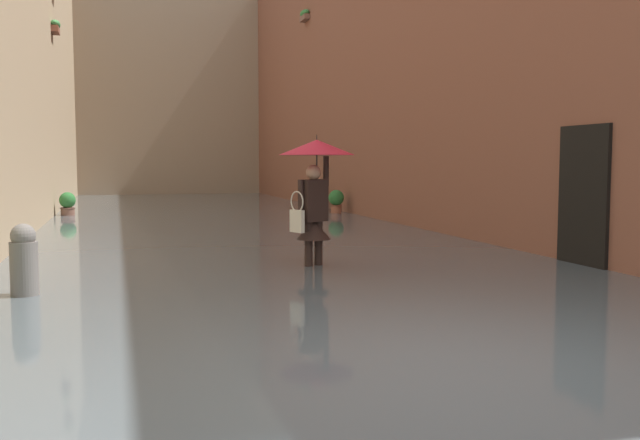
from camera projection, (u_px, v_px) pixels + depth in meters
ground_plane at (211, 223)px, 18.98m from camera, size 70.55×70.55×0.00m
flood_water at (211, 220)px, 18.97m from camera, size 9.05×34.22×0.16m
building_facade_left at (386, 47)px, 19.96m from camera, size 2.04×32.22×9.82m
building_facade_right at (3, 36)px, 17.19m from camera, size 2.04×32.22×9.48m
building_facade_far at (168, 65)px, 32.83m from camera, size 11.85×1.80×12.37m
person_wading at (315, 175)px, 10.11m from camera, size 1.10×1.10×2.05m
potted_plant_far_right at (68, 205)px, 19.76m from camera, size 0.45×0.45×0.81m
potted_plant_near_left at (313, 199)px, 22.36m from camera, size 0.49×0.49×0.91m
potted_plant_far_left at (336, 202)px, 20.51m from camera, size 0.45×0.45×0.84m
mooring_bollard at (24, 267)px, 7.91m from camera, size 0.31×0.31×0.98m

